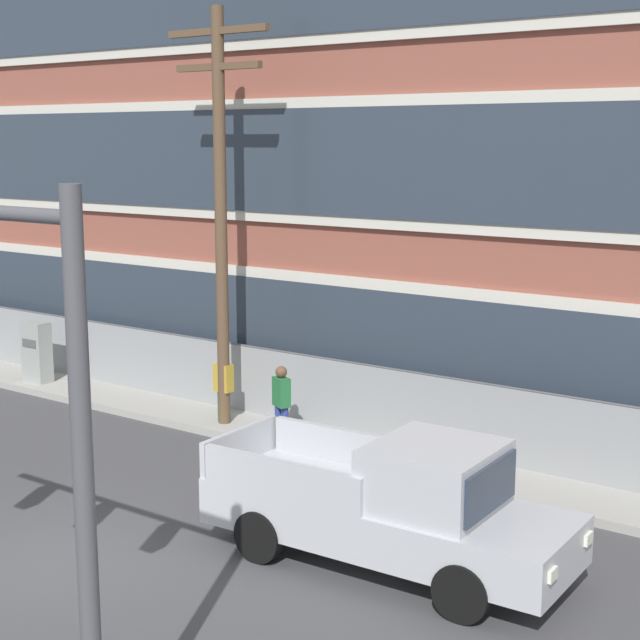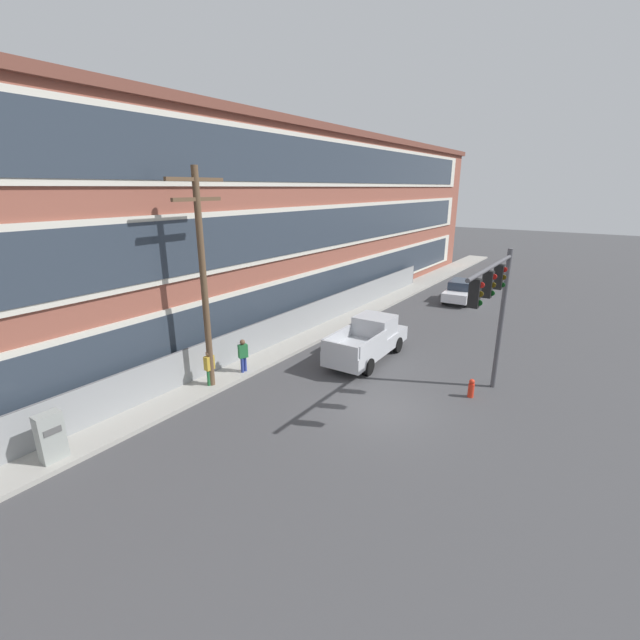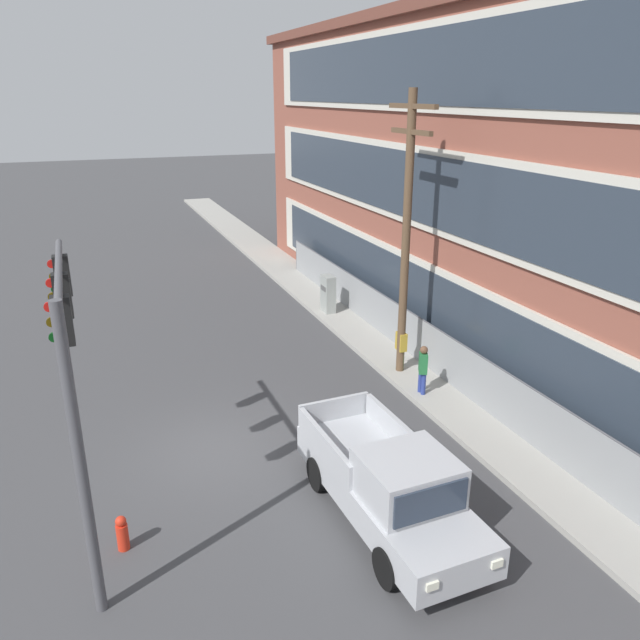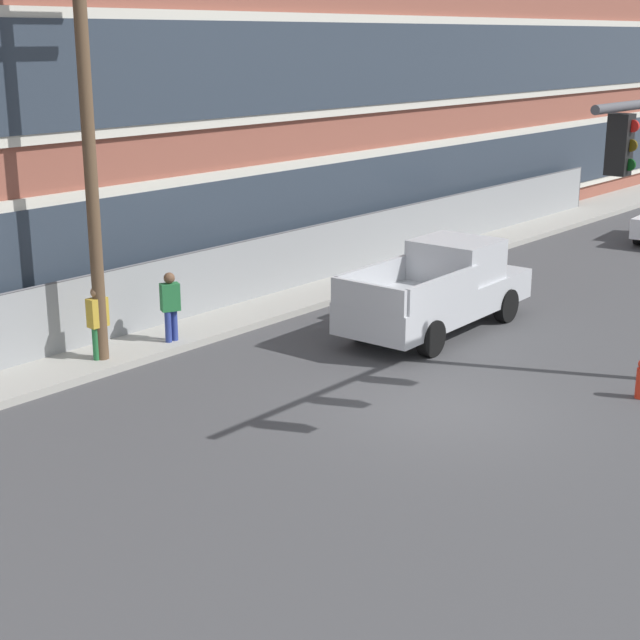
# 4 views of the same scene
# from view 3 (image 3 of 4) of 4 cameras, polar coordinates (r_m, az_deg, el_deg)

# --- Properties ---
(ground_plane) EXTENTS (160.00, 160.00, 0.00)m
(ground_plane) POSITION_cam_3_polar(r_m,az_deg,el_deg) (16.75, -9.40, -11.68)
(ground_plane) COLOR #424244
(sidewalk_building_side) EXTENTS (80.00, 2.16, 0.16)m
(sidewalk_building_side) POSITION_cam_3_polar(r_m,az_deg,el_deg) (19.17, 12.00, -7.27)
(sidewalk_building_side) COLOR #9E9B93
(sidewalk_building_side) RESTS_ON ground
(chain_link_fence) EXTENTS (36.57, 0.06, 1.70)m
(chain_link_fence) POSITION_cam_3_polar(r_m,az_deg,el_deg) (17.07, 18.87, -8.58)
(chain_link_fence) COLOR gray
(chain_link_fence) RESTS_ON ground
(traffic_signal_mast) EXTENTS (5.61, 0.43, 5.85)m
(traffic_signal_mast) POSITION_cam_3_polar(r_m,az_deg,el_deg) (12.25, -22.04, -2.81)
(traffic_signal_mast) COLOR #4C4C51
(traffic_signal_mast) RESTS_ON ground
(pickup_truck_silver) EXTENTS (5.66, 2.17, 2.01)m
(pickup_truck_silver) POSITION_cam_3_polar(r_m,az_deg,el_deg) (13.64, 6.44, -14.89)
(pickup_truck_silver) COLOR #B2B5BA
(pickup_truck_silver) RESTS_ON ground
(utility_pole_near_corner) EXTENTS (2.61, 0.26, 8.88)m
(utility_pole_near_corner) POSITION_cam_3_polar(r_m,az_deg,el_deg) (19.26, 7.92, 8.48)
(utility_pole_near_corner) COLOR brown
(utility_pole_near_corner) RESTS_ON ground
(electrical_cabinet) EXTENTS (0.72, 0.45, 1.70)m
(electrical_cabinet) POSITION_cam_3_polar(r_m,az_deg,el_deg) (25.78, 0.75, 2.25)
(electrical_cabinet) COLOR #939993
(electrical_cabinet) RESTS_ON ground
(pedestrian_near_cabinet) EXTENTS (0.46, 0.39, 1.69)m
(pedestrian_near_cabinet) POSITION_cam_3_polar(r_m,az_deg,el_deg) (18.97, 9.38, -4.38)
(pedestrian_near_cabinet) COLOR navy
(pedestrian_near_cabinet) RESTS_ON ground
(pedestrian_by_fence) EXTENTS (0.40, 0.25, 1.69)m
(pedestrian_by_fence) POSITION_cam_3_polar(r_m,az_deg,el_deg) (20.46, 7.42, -2.41)
(pedestrian_by_fence) COLOR #236B38
(pedestrian_by_fence) RESTS_ON ground
(fire_hydrant) EXTENTS (0.24, 0.24, 0.78)m
(fire_hydrant) POSITION_cam_3_polar(r_m,az_deg,el_deg) (13.88, -17.63, -18.07)
(fire_hydrant) COLOR red
(fire_hydrant) RESTS_ON ground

